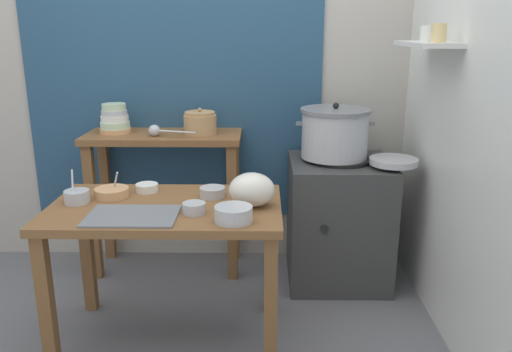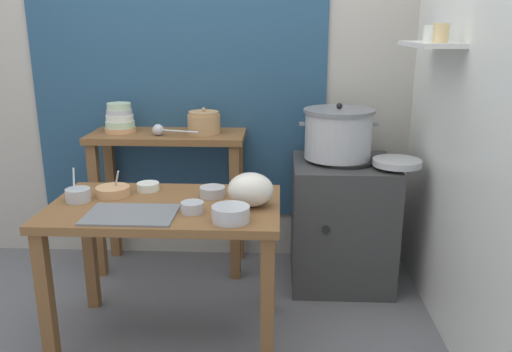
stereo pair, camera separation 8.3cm
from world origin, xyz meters
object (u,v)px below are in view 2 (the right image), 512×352
(prep_table, at_px, (166,225))
(bowl_stack_enamel, at_px, (120,119))
(prep_bowl_3, at_px, (148,186))
(prep_bowl_5, at_px, (78,194))
(clay_pot, at_px, (204,123))
(plastic_bag, at_px, (251,190))
(steamer_pot, at_px, (338,134))
(prep_bowl_4, at_px, (231,213))
(prep_bowl_2, at_px, (192,207))
(stove_block, at_px, (341,221))
(serving_tray, at_px, (131,214))
(prep_bowl_1, at_px, (113,191))
(ladle, at_px, (160,130))
(wide_pan, at_px, (397,162))
(prep_bowl_0, at_px, (212,191))
(back_shelf_table, at_px, (169,167))

(prep_table, relative_size, bowl_stack_enamel, 5.73)
(prep_bowl_3, relative_size, prep_bowl_5, 0.72)
(clay_pot, relative_size, plastic_bag, 0.93)
(steamer_pot, bearing_deg, bowl_stack_enamel, 174.46)
(plastic_bag, bearing_deg, prep_bowl_5, 177.56)
(prep_bowl_4, bearing_deg, prep_bowl_2, 151.65)
(stove_block, relative_size, prep_bowl_5, 4.89)
(serving_tray, height_order, plastic_bag, plastic_bag)
(plastic_bag, relative_size, prep_bowl_1, 1.29)
(ladle, height_order, wide_pan, ladle)
(prep_bowl_0, relative_size, prep_bowl_5, 0.79)
(plastic_bag, bearing_deg, prep_bowl_3, 157.98)
(plastic_bag, relative_size, prep_bowl_4, 1.29)
(stove_block, bearing_deg, prep_table, -143.70)
(clay_pot, height_order, plastic_bag, clay_pot)
(bowl_stack_enamel, distance_m, prep_bowl_4, 1.33)
(ladle, height_order, prep_bowl_0, ladle)
(back_shelf_table, height_order, plastic_bag, back_shelf_table)
(steamer_pot, height_order, serving_tray, steamer_pot)
(ladle, distance_m, prep_bowl_3, 0.56)
(ladle, bearing_deg, wide_pan, -7.76)
(prep_table, distance_m, wide_pan, 1.34)
(prep_bowl_2, xyz_separation_m, prep_bowl_3, (-0.28, 0.32, -0.00))
(prep_bowl_0, relative_size, prep_bowl_2, 1.21)
(prep_bowl_4, bearing_deg, ladle, 118.47)
(prep_bowl_0, xyz_separation_m, prep_bowl_4, (0.12, -0.34, 0.01))
(serving_tray, height_order, wide_pan, wide_pan)
(prep_bowl_5, bearing_deg, prep_bowl_4, -17.18)
(prep_table, xyz_separation_m, wide_pan, (1.21, 0.54, 0.19))
(ladle, bearing_deg, bowl_stack_enamel, 159.33)
(back_shelf_table, relative_size, bowl_stack_enamel, 5.00)
(prep_table, distance_m, plastic_bag, 0.45)
(stove_block, height_order, steamer_pot, steamer_pot)
(stove_block, relative_size, prep_bowl_2, 7.45)
(back_shelf_table, distance_m, prep_bowl_5, 0.85)
(prep_table, height_order, ladle, ladle)
(prep_table, height_order, prep_bowl_0, prep_bowl_0)
(bowl_stack_enamel, bearing_deg, prep_bowl_4, -53.12)
(prep_bowl_1, bearing_deg, bowl_stack_enamel, 102.96)
(plastic_bag, distance_m, prep_bowl_4, 0.22)
(steamer_pot, xyz_separation_m, plastic_bag, (-0.48, -0.72, -0.13))
(steamer_pot, height_order, wide_pan, steamer_pot)
(serving_tray, bearing_deg, back_shelf_table, 92.15)
(stove_block, xyz_separation_m, clay_pot, (-0.85, 0.13, 0.58))
(prep_bowl_0, height_order, prep_bowl_4, prep_bowl_4)
(prep_table, distance_m, bowl_stack_enamel, 1.02)
(plastic_bag, xyz_separation_m, prep_bowl_2, (-0.26, -0.10, -0.05))
(wide_pan, bearing_deg, back_shelf_table, 168.69)
(serving_tray, relative_size, prep_bowl_1, 2.38)
(prep_table, xyz_separation_m, steamer_pot, (0.89, 0.70, 0.32))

